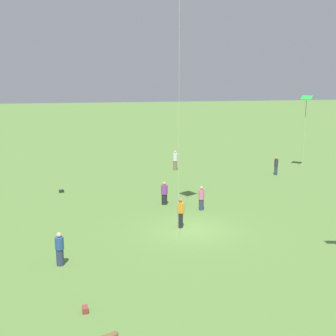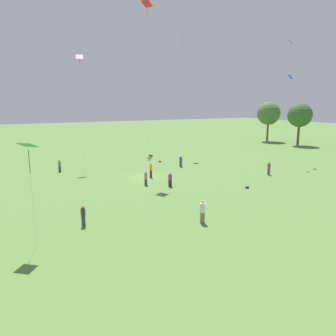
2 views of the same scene
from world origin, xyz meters
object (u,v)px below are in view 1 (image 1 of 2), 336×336
object	(u,v)px
person_5	(181,213)
person_6	(60,249)
person_3	(164,193)
person_4	(175,161)
picnic_bag_0	(85,309)
picnic_bag_1	(61,191)
person_0	(201,198)
kite_3	(306,100)
person_2	(276,166)

from	to	relation	value
person_5	person_6	world-z (taller)	person_5
person_3	person_4	size ratio (longest dim) A/B	0.87
person_3	picnic_bag_0	size ratio (longest dim) A/B	4.07
picnic_bag_1	person_3	bearing A→B (deg)	-123.08
person_5	person_6	bearing A→B (deg)	160.63
person_4	person_5	world-z (taller)	person_4
picnic_bag_1	person_6	bearing A→B (deg)	-178.34
person_0	kite_3	distance (m)	18.52
person_5	person_6	distance (m)	8.21
kite_3	picnic_bag_0	xyz separation A→B (m)	(-24.18, 21.19, -6.53)
person_4	kite_3	xyz separation A→B (m)	(-1.62, -12.31, 5.71)
person_6	kite_3	bearing A→B (deg)	162.62
picnic_bag_1	picnic_bag_0	bearing A→B (deg)	-175.42
kite_3	person_6	bearing A→B (deg)	-54.68
person_3	person_4	world-z (taller)	person_4
person_0	person_6	distance (m)	11.95
person_2	person_4	world-z (taller)	person_4
picnic_bag_0	picnic_bag_1	bearing A→B (deg)	4.58
person_6	kite_3	world-z (taller)	kite_3
person_2	picnic_bag_1	distance (m)	19.25
person_4	picnic_bag_1	world-z (taller)	person_4
person_3	picnic_bag_1	bearing A→B (deg)	-10.98
person_2	person_6	xyz separation A→B (m)	(-17.19, 18.61, -0.02)
person_2	person_6	bearing A→B (deg)	-145.27
person_6	person_5	bearing A→B (deg)	154.05
person_3	person_4	bearing A→B (deg)	-83.21
person_3	person_4	xyz separation A→B (m)	(11.40, -3.12, 0.14)
person_2	kite_3	xyz separation A→B (m)	(2.15, -3.70, 5.81)
person_3	picnic_bag_1	size ratio (longest dim) A/B	4.00
person_6	picnic_bag_1	world-z (taller)	person_6
person_2	picnic_bag_0	world-z (taller)	person_2
person_4	kite_3	bearing A→B (deg)	-49.78
person_0	person_4	size ratio (longest dim) A/B	0.89
person_2	person_4	xyz separation A→B (m)	(3.78, 8.61, 0.10)
picnic_bag_1	kite_3	bearing A→B (deg)	-77.55
person_0	person_4	distance (m)	13.27
person_3	person_4	distance (m)	11.82
picnic_bag_0	person_0	bearing A→B (deg)	-32.44
kite_3	picnic_bag_1	xyz separation A→B (m)	(-5.02, 22.73, -6.54)
person_4	picnic_bag_0	bearing A→B (deg)	-151.27
person_4	picnic_bag_0	distance (m)	27.30
person_0	person_5	distance (m)	3.99
person_0	picnic_bag_1	world-z (taller)	person_0
person_5	picnic_bag_0	xyz separation A→B (m)	(-9.23, 5.81, -0.80)
person_6	person_3	bearing A→B (deg)	175.96
picnic_bag_0	person_2	bearing A→B (deg)	-38.45
person_2	person_3	size ratio (longest dim) A/B	1.02
person_3	person_6	bearing A→B (deg)	76.36
person_0	person_6	xyz separation A→B (m)	(-7.73, 9.11, -0.01)
person_0	kite_3	size ratio (longest dim) A/B	0.24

